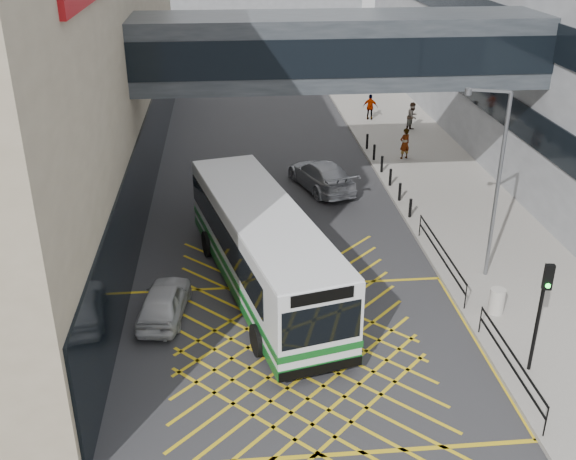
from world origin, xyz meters
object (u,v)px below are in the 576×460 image
object	(u,v)px
car_white	(164,301)
litter_bin	(497,301)
car_silver	(322,174)
pedestrian_a	(405,144)
car_dark	(240,182)
traffic_light	(542,303)
pedestrian_b	(412,116)
pedestrian_c	(370,107)
street_lamp	(495,175)
bus	(262,246)

from	to	relation	value
car_white	litter_bin	xyz separation A→B (m)	(11.66, -1.09, -0.01)
car_silver	pedestrian_a	bearing A→B (deg)	-162.26
car_dark	car_silver	world-z (taller)	car_silver
traffic_light	pedestrian_b	bearing A→B (deg)	93.19
litter_bin	pedestrian_c	xyz separation A→B (m)	(0.53, 24.50, 0.39)
car_dark	street_lamp	distance (m)	13.43
pedestrian_c	car_dark	bearing A→B (deg)	73.08
car_dark	pedestrian_c	bearing A→B (deg)	-127.11
car_dark	pedestrian_a	distance (m)	10.55
bus	traffic_light	xyz separation A→B (m)	(7.92, -6.10, 0.83)
bus	car_white	world-z (taller)	bus
traffic_light	car_dark	bearing A→B (deg)	128.90
pedestrian_a	pedestrian_b	world-z (taller)	pedestrian_b
car_white	litter_bin	world-z (taller)	car_white
car_dark	pedestrian_b	xyz separation A→B (m)	(11.43, 9.89, 0.29)
pedestrian_a	pedestrian_b	distance (m)	5.72
litter_bin	bus	bearing A→B (deg)	161.31
traffic_light	pedestrian_c	size ratio (longest dim) A/B	2.21
car_dark	bus	bearing A→B (deg)	92.85
car_white	pedestrian_a	bearing A→B (deg)	-121.71
car_white	street_lamp	world-z (taller)	street_lamp
car_white	car_dark	xyz separation A→B (m)	(2.97, 10.84, 0.14)
car_white	pedestrian_a	world-z (taller)	pedestrian_a
pedestrian_b	pedestrian_c	xyz separation A→B (m)	(-2.20, 2.67, -0.05)
car_dark	litter_bin	size ratio (longest dim) A/B	5.29
traffic_light	pedestrian_c	distance (m)	27.91
car_dark	pedestrian_b	bearing A→B (deg)	-139.93
traffic_light	bus	bearing A→B (deg)	152.20
pedestrian_c	pedestrian_a	bearing A→B (deg)	111.64
pedestrian_c	traffic_light	bearing A→B (deg)	107.89
bus	car_dark	world-z (taller)	bus
bus	traffic_light	world-z (taller)	traffic_light
car_silver	traffic_light	world-z (taller)	traffic_light
pedestrian_b	bus	bearing A→B (deg)	-163.84
litter_bin	pedestrian_c	distance (m)	24.50
bus	traffic_light	bearing A→B (deg)	-51.11
car_silver	pedestrian_b	xyz separation A→B (m)	(7.19, 9.15, 0.28)
car_white	car_dark	bearing A→B (deg)	-97.82
car_silver	bus	bearing A→B (deg)	52.26
car_dark	pedestrian_b	distance (m)	15.12
car_white	pedestrian_b	xyz separation A→B (m)	(14.39, 20.74, 0.43)
bus	car_white	size ratio (longest dim) A/B	3.08
traffic_light	car_white	bearing A→B (deg)	168.63
bus	car_dark	distance (m)	9.27
bus	car_silver	size ratio (longest dim) A/B	2.44
car_silver	pedestrian_b	bearing A→B (deg)	-145.70
bus	pedestrian_a	size ratio (longest dim) A/B	6.93
bus	pedestrian_a	xyz separation A→B (m)	(8.95, 13.69, -0.75)
pedestrian_c	bus	bearing A→B (deg)	87.72
bus	car_silver	bearing A→B (deg)	56.31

